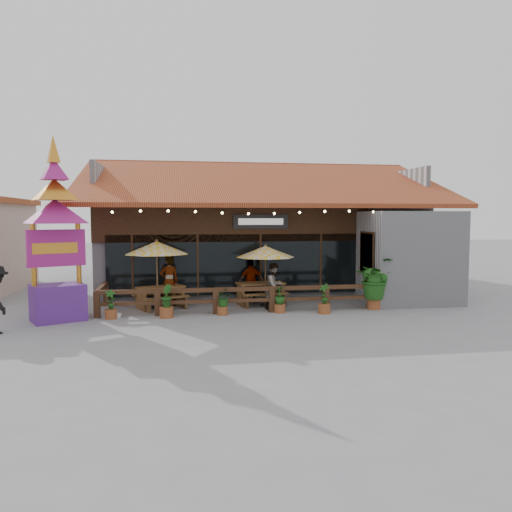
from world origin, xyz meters
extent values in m
plane|color=gray|center=(0.00, 0.00, 0.00)|extent=(100.00, 100.00, 0.00)
cube|color=#B8B8BD|center=(0.00, 7.00, 2.00)|extent=(14.00, 10.00, 4.00)
cube|color=#362311|center=(-1.50, 1.92, 3.20)|extent=(11.00, 0.16, 1.60)
cube|color=black|center=(-1.50, 1.90, 1.50)|extent=(10.00, 0.12, 2.40)
cube|color=#F7C66F|center=(-1.50, 2.10, 1.50)|extent=(9.80, 0.05, 2.20)
cube|color=#B8B8BD|center=(5.25, 0.65, 1.80)|extent=(3.50, 2.70, 3.60)
cube|color=red|center=(3.44, 0.50, 2.00)|extent=(0.06, 1.20, 1.50)
cube|color=#362311|center=(3.43, 0.50, 2.00)|extent=(0.04, 1.34, 1.64)
cube|color=#A55125|center=(0.00, 3.50, 4.90)|extent=(15.50, 7.05, 2.37)
cube|color=#A55125|center=(0.00, 10.50, 4.90)|extent=(15.50, 7.05, 2.37)
cube|color=#A55125|center=(0.00, 7.00, 6.02)|extent=(15.50, 0.30, 0.12)
cube|color=#B8B8BD|center=(-7.00, 7.00, 4.70)|extent=(0.20, 9.00, 1.80)
cube|color=#B8B8BD|center=(7.00, 7.00, 4.70)|extent=(0.20, 9.00, 1.80)
cube|color=black|center=(-0.50, 1.80, 3.20)|extent=(2.20, 0.10, 0.55)
cube|color=silver|center=(-0.50, 1.74, 3.20)|extent=(1.80, 0.02, 0.25)
cube|color=#362311|center=(-5.50, 1.86, 1.50)|extent=(0.08, 0.08, 2.40)
cube|color=#362311|center=(-3.00, 1.86, 1.50)|extent=(0.08, 0.08, 2.40)
cube|color=#362311|center=(-0.50, 1.86, 1.50)|extent=(0.08, 0.08, 2.40)
cube|color=#362311|center=(2.00, 1.86, 1.50)|extent=(0.08, 0.08, 2.40)
sphere|color=#FFE58C|center=(-6.00, 0.08, 3.55)|extent=(0.09, 0.09, 0.09)
sphere|color=#FFE58C|center=(-5.05, 0.08, 3.59)|extent=(0.09, 0.09, 0.09)
sphere|color=#FFE58C|center=(-4.10, 0.08, 3.60)|extent=(0.09, 0.09, 0.09)
sphere|color=#FFE58C|center=(-3.15, 0.08, 3.57)|extent=(0.09, 0.09, 0.09)
sphere|color=#FFE58C|center=(-2.20, 0.08, 3.53)|extent=(0.09, 0.09, 0.09)
sphere|color=#FFE58C|center=(-1.25, 0.08, 3.50)|extent=(0.09, 0.09, 0.09)
sphere|color=#FFE58C|center=(-0.30, 0.08, 3.51)|extent=(0.09, 0.09, 0.09)
sphere|color=#FFE58C|center=(0.65, 0.08, 3.55)|extent=(0.09, 0.09, 0.09)
sphere|color=#FFE58C|center=(1.60, 0.08, 3.59)|extent=(0.09, 0.09, 0.09)
sphere|color=#FFE58C|center=(2.55, 0.08, 3.60)|extent=(0.09, 0.09, 0.09)
sphere|color=#FFE58C|center=(3.50, 0.08, 3.57)|extent=(0.09, 0.09, 0.09)
cube|color=#472C19|center=(-6.50, -0.50, 0.45)|extent=(0.20, 0.20, 0.90)
cube|color=#472C19|center=(-4.50, -0.50, 0.45)|extent=(0.20, 0.20, 0.90)
cube|color=#472C19|center=(-2.50, -0.50, 0.45)|extent=(0.20, 0.20, 0.90)
cube|color=#472C19|center=(-0.50, -0.50, 0.45)|extent=(0.20, 0.20, 0.90)
cube|color=#472C19|center=(1.50, -0.50, 0.45)|extent=(0.20, 0.20, 0.90)
cube|color=#472C19|center=(3.30, -0.50, 0.45)|extent=(0.20, 0.20, 0.90)
cube|color=#472C19|center=(-1.60, -0.50, 0.85)|extent=(9.80, 0.16, 0.14)
cube|color=#472C19|center=(-1.60, -0.50, 0.45)|extent=(9.80, 0.12, 0.12)
cube|color=#472C19|center=(-6.50, 0.75, 0.85)|extent=(0.16, 2.50, 0.14)
cube|color=#472C19|center=(-6.50, 1.90, 0.45)|extent=(0.20, 0.20, 0.90)
cylinder|color=brown|center=(-4.54, 0.95, 1.21)|extent=(0.06, 0.06, 2.41)
cone|color=yellow|center=(-4.54, 0.95, 2.25)|extent=(3.11, 3.11, 0.47)
sphere|color=brown|center=(-4.54, 0.95, 2.52)|extent=(0.10, 0.10, 0.10)
cylinder|color=black|center=(-4.54, 0.95, 0.03)|extent=(0.46, 0.46, 0.06)
cylinder|color=brown|center=(-0.50, 0.76, 1.11)|extent=(0.06, 0.06, 2.22)
cone|color=yellow|center=(-0.50, 0.76, 2.08)|extent=(2.44, 2.44, 0.43)
sphere|color=brown|center=(-0.50, 0.76, 2.32)|extent=(0.10, 0.10, 0.10)
cylinder|color=black|center=(-0.50, 0.76, 0.03)|extent=(0.42, 0.42, 0.06)
cube|color=brown|center=(-4.42, 0.91, 0.79)|extent=(1.88, 1.43, 0.06)
cube|color=brown|center=(-5.10, 0.60, 0.39)|extent=(0.39, 0.72, 0.79)
cube|color=brown|center=(-3.74, 1.21, 0.39)|extent=(0.39, 0.72, 0.79)
cube|color=brown|center=(-4.18, 0.37, 0.47)|extent=(1.68, 0.97, 0.05)
cube|color=brown|center=(-4.66, 1.44, 0.47)|extent=(1.68, 0.97, 0.05)
cube|color=brown|center=(-0.64, 1.04, 0.84)|extent=(1.91, 1.09, 0.07)
cube|color=brown|center=(-1.43, 0.93, 0.42)|extent=(0.20, 0.79, 0.84)
cube|color=brown|center=(0.14, 1.15, 0.42)|extent=(0.20, 0.79, 0.84)
cube|color=brown|center=(-0.56, 0.42, 0.50)|extent=(1.83, 0.57, 0.06)
cube|color=brown|center=(-0.73, 1.65, 0.50)|extent=(1.83, 0.57, 0.06)
cube|color=#51217B|center=(-7.68, -0.79, 0.60)|extent=(1.94, 1.75, 1.19)
cube|color=#9C1C72|center=(-7.68, -0.79, 2.38)|extent=(1.73, 0.98, 1.19)
cube|color=orange|center=(-7.68, -0.93, 2.38)|extent=(1.27, 0.61, 0.35)
cylinder|color=orange|center=(-8.37, -0.79, 2.18)|extent=(0.16, 0.16, 1.99)
cylinder|color=orange|center=(-6.98, -0.79, 2.18)|extent=(0.16, 0.16, 1.99)
pyramid|color=#9C1C72|center=(-7.68, -0.79, 3.97)|extent=(3.17, 3.17, 0.79)
pyramid|color=orange|center=(-7.68, -0.79, 4.62)|extent=(2.24, 2.24, 0.70)
pyramid|color=#9C1C72|center=(-7.68, -0.79, 5.26)|extent=(1.45, 1.45, 0.70)
pyramid|color=orange|center=(-7.68, -0.79, 6.01)|extent=(0.66, 0.66, 0.89)
cylinder|color=brown|center=(3.32, -0.53, 0.19)|extent=(0.51, 0.51, 0.38)
imported|color=#1D5418|center=(3.32, -0.53, 1.14)|extent=(1.83, 1.80, 1.54)
sphere|color=#1D5418|center=(3.45, -0.62, 0.85)|extent=(0.51, 0.51, 0.51)
sphere|color=#1D5418|center=(3.22, -0.41, 1.02)|extent=(0.44, 0.44, 0.44)
imported|color=#362311|center=(-4.11, 1.29, 0.96)|extent=(0.77, 0.59, 1.91)
imported|color=#362311|center=(-0.27, 0.17, 0.84)|extent=(1.04, 1.02, 1.69)
imported|color=#362311|center=(-0.92, 1.56, 0.85)|extent=(1.05, 0.55, 1.71)
cylinder|color=brown|center=(-6.02, -0.78, 0.16)|extent=(0.40, 0.40, 0.32)
imported|color=#1D5418|center=(-6.02, -0.78, 0.65)|extent=(0.37, 0.26, 0.66)
cylinder|color=brown|center=(-4.19, -0.90, 0.18)|extent=(0.46, 0.46, 0.37)
imported|color=#1D5418|center=(-4.19, -0.90, 0.75)|extent=(0.41, 0.47, 0.76)
cylinder|color=brown|center=(-2.29, -0.73, 0.15)|extent=(0.36, 0.36, 0.29)
imported|color=#1D5418|center=(-2.29, -0.73, 0.59)|extent=(0.72, 0.71, 0.60)
cylinder|color=brown|center=(-0.24, -0.65, 0.16)|extent=(0.39, 0.39, 0.31)
imported|color=#1D5418|center=(-0.24, -0.65, 0.63)|extent=(0.50, 0.50, 0.64)
cylinder|color=brown|center=(1.27, -1.06, 0.17)|extent=(0.43, 0.43, 0.35)
imported|color=#1D5418|center=(1.27, -1.06, 0.70)|extent=(0.43, 0.45, 0.71)
camera|label=1|loc=(-3.94, -17.73, 3.39)|focal=35.00mm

